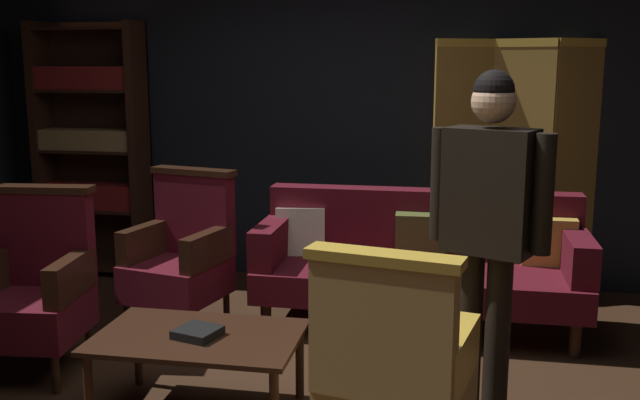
% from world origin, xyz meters
% --- Properties ---
extents(back_wall, '(7.20, 0.10, 2.80)m').
position_xyz_m(back_wall, '(0.00, 2.45, 1.40)').
color(back_wall, black).
rests_on(back_wall, ground_plane).
extents(folding_screen, '(1.24, 0.32, 1.90)m').
position_xyz_m(folding_screen, '(1.22, 2.27, 0.99)').
color(folding_screen, olive).
rests_on(folding_screen, ground_plane).
extents(bookshelf, '(0.90, 0.32, 2.05)m').
position_xyz_m(bookshelf, '(-2.15, 2.20, 1.06)').
color(bookshelf, black).
rests_on(bookshelf, ground_plane).
extents(velvet_couch, '(2.12, 0.78, 0.88)m').
position_xyz_m(velvet_couch, '(0.55, 1.45, 0.45)').
color(velvet_couch, black).
rests_on(velvet_couch, ground_plane).
extents(coffee_table, '(1.00, 0.64, 0.42)m').
position_xyz_m(coffee_table, '(-0.45, -0.04, 0.37)').
color(coffee_table, black).
rests_on(coffee_table, ground_plane).
extents(armchair_gilt_accent, '(0.69, 0.68, 1.04)m').
position_xyz_m(armchair_gilt_accent, '(0.54, -0.48, 0.49)').
color(armchair_gilt_accent, gold).
rests_on(armchair_gilt_accent, ground_plane).
extents(armchair_wing_left, '(0.70, 0.69, 1.04)m').
position_xyz_m(armchair_wing_left, '(-0.98, 1.12, 0.49)').
color(armchair_wing_left, black).
rests_on(armchair_wing_left, ground_plane).
extents(armchair_wing_right, '(0.64, 0.63, 1.04)m').
position_xyz_m(armchair_wing_right, '(-1.55, 0.31, 0.49)').
color(armchair_wing_right, black).
rests_on(armchair_wing_right, ground_plane).
extents(standing_figure, '(0.55, 0.36, 1.70)m').
position_xyz_m(standing_figure, '(0.92, 0.13, 1.03)').
color(standing_figure, black).
rests_on(standing_figure, ground_plane).
extents(book_black_cloth, '(0.24, 0.24, 0.04)m').
position_xyz_m(book_black_cloth, '(-0.44, -0.07, 0.44)').
color(book_black_cloth, black).
rests_on(book_black_cloth, coffee_table).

